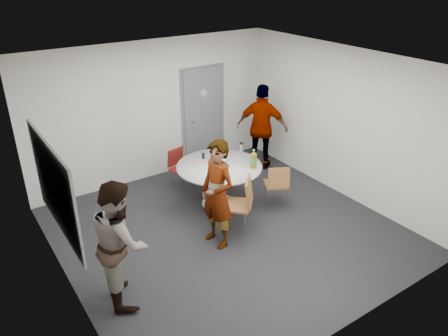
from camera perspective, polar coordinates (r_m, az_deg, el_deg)
floor at (r=7.20m, az=0.40°, el=-8.16°), size 5.00×5.00×0.00m
ceiling at (r=6.11m, az=0.48°, el=13.33°), size 5.00×5.00×0.00m
wall_back at (r=8.58m, az=-9.17°, el=7.33°), size 5.00×0.00×5.00m
wall_left at (r=5.66m, az=-20.95°, el=-4.23°), size 0.00×5.00×5.00m
wall_right at (r=8.12m, az=15.19°, el=5.69°), size 0.00×5.00×5.00m
wall_front at (r=4.95m, az=17.28°, el=-8.21°), size 5.00×0.00×5.00m
door at (r=9.15m, az=-2.75°, el=6.69°), size 1.02×0.17×2.12m
whiteboard at (r=5.79m, az=-21.25°, el=-2.43°), size 0.04×1.90×1.25m
table at (r=7.60m, az=-0.39°, el=-0.36°), size 1.48×1.48×1.11m
chair_near_left at (r=6.86m, az=2.27°, el=-4.22°), size 0.67×0.67×0.97m
chair_near_right at (r=7.63m, az=6.96°, el=-1.90°), size 0.53×0.55×0.82m
chair_far at (r=8.32m, az=-5.87°, el=0.43°), size 0.45×0.48×0.79m
person_main at (r=6.48m, az=-0.87°, el=-3.47°), size 0.49×0.67×1.70m
person_left at (r=5.63m, az=-13.39°, el=-9.39°), size 0.79×0.93×1.68m
person_right at (r=8.96m, az=5.00°, el=5.29°), size 1.00×1.09×1.79m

